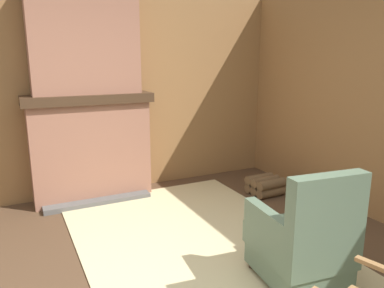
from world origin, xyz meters
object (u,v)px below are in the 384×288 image
object	(u,v)px
oil_lamp_vase	(40,88)
armchair	(302,243)
storage_case	(102,88)
firewood_stack	(265,185)

from	to	relation	value
oil_lamp_vase	armchair	bearing A→B (deg)	30.49
storage_case	oil_lamp_vase	bearing A→B (deg)	-90.01
armchair	oil_lamp_vase	size ratio (longest dim) A/B	3.84
armchair	oil_lamp_vase	bearing A→B (deg)	37.00
firewood_stack	oil_lamp_vase	world-z (taller)	oil_lamp_vase
firewood_stack	armchair	bearing A→B (deg)	-29.56
firewood_stack	oil_lamp_vase	xyz separation A→B (m)	(-0.89, -2.54, 1.28)
armchair	firewood_stack	world-z (taller)	armchair
oil_lamp_vase	storage_case	xyz separation A→B (m)	(0.00, 0.70, -0.02)
firewood_stack	oil_lamp_vase	size ratio (longest dim) A/B	1.61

